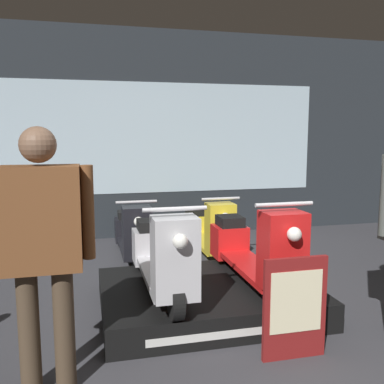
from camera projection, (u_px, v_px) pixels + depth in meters
ground_plane at (262, 360)px, 3.10m from camera, size 30.00×30.00×0.00m
shop_wall_back at (164, 135)px, 6.71m from camera, size 8.98×0.09×3.20m
display_platform at (207, 297)px, 3.96m from camera, size 1.92×1.45×0.24m
scooter_display_left at (162, 256)px, 3.74m from camera, size 0.48×1.69×0.86m
scooter_display_right at (254, 249)px, 3.94m from camera, size 0.48×1.69×0.86m
scooter_backrow_0 at (132, 234)px, 5.58m from camera, size 0.48×1.69×0.86m
scooter_backrow_1 at (207, 230)px, 5.82m from camera, size 0.48×1.69×0.86m
person_left_browsing at (42, 238)px, 2.59m from camera, size 0.63×0.26×1.67m
price_sign_board at (295, 308)px, 3.08m from camera, size 0.49×0.04×0.76m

